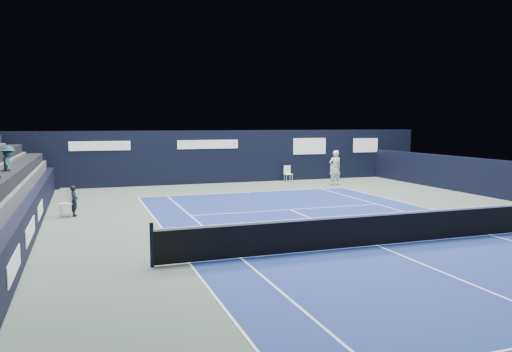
# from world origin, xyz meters

# --- Properties ---
(ground) EXTENTS (48.00, 48.00, 0.00)m
(ground) POSITION_xyz_m (0.00, 2.00, 0.00)
(ground) COLOR #4D5C52
(ground) RESTS_ON ground
(court_surface) EXTENTS (10.97, 23.77, 0.01)m
(court_surface) POSITION_xyz_m (0.00, 0.00, 0.00)
(court_surface) COLOR navy
(court_surface) RESTS_ON ground
(enclosure_wall_right) EXTENTS (0.30, 22.00, 1.80)m
(enclosure_wall_right) POSITION_xyz_m (10.50, 6.00, 0.90)
(enclosure_wall_right) COLOR black
(enclosure_wall_right) RESTS_ON ground
(folding_chair_back_a) EXTENTS (0.43, 0.42, 0.97)m
(folding_chair_back_a) POSITION_xyz_m (3.81, 15.65, 0.55)
(folding_chair_back_a) COLOR white
(folding_chair_back_a) RESTS_ON ground
(folding_chair_back_b) EXTENTS (0.51, 0.50, 0.95)m
(folding_chair_back_b) POSITION_xyz_m (6.81, 15.35, 0.54)
(folding_chair_back_b) COLOR white
(folding_chair_back_b) RESTS_ON ground
(line_judge_chair) EXTENTS (0.52, 0.51, 1.07)m
(line_judge_chair) POSITION_xyz_m (-8.55, 7.89, 0.61)
(line_judge_chair) COLOR white
(line_judge_chair) RESTS_ON ground
(line_judge) EXTENTS (0.31, 0.45, 1.17)m
(line_judge) POSITION_xyz_m (-8.27, 7.79, 0.59)
(line_judge) COLOR black
(line_judge) RESTS_ON ground
(court_markings) EXTENTS (11.03, 23.83, 0.00)m
(court_markings) POSITION_xyz_m (0.00, 0.00, 0.01)
(court_markings) COLOR white
(court_markings) RESTS_ON court_surface
(tennis_net) EXTENTS (12.90, 0.10, 1.10)m
(tennis_net) POSITION_xyz_m (0.00, 0.00, 0.51)
(tennis_net) COLOR black
(tennis_net) RESTS_ON ground
(back_sponsor_wall) EXTENTS (26.00, 0.63, 3.10)m
(back_sponsor_wall) POSITION_xyz_m (0.01, 16.50, 1.55)
(back_sponsor_wall) COLOR black
(back_sponsor_wall) RESTS_ON ground
(side_barrier_left) EXTENTS (0.33, 22.00, 1.20)m
(side_barrier_left) POSITION_xyz_m (-9.50, 5.97, 0.60)
(side_barrier_left) COLOR black
(side_barrier_left) RESTS_ON ground
(tennis_player) EXTENTS (0.73, 0.85, 1.98)m
(tennis_player) POSITION_xyz_m (5.75, 13.29, 0.99)
(tennis_player) COLOR silver
(tennis_player) RESTS_ON ground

